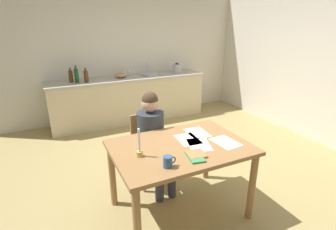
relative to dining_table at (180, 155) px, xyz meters
name	(u,v)px	position (x,y,z in m)	size (l,w,h in m)	color
ground_plane	(182,174)	(0.38, 0.65, -0.70)	(5.20, 5.20, 0.04)	tan
wall_back	(122,55)	(0.38, 3.25, 0.62)	(5.20, 0.12, 2.60)	silver
wall_right	(325,64)	(2.98, 0.65, 0.62)	(0.12, 5.20, 2.60)	silver
kitchen_counter	(130,99)	(0.38, 2.89, -0.23)	(3.12, 0.64, 0.90)	beige
dining_table	(180,155)	(0.00, 0.00, 0.00)	(1.35, 0.94, 0.79)	#9E7042
chair_at_table	(148,145)	(-0.07, 0.71, -0.19)	(0.42, 0.42, 0.87)	#9E7042
person_seated	(153,135)	(-0.06, 0.56, 0.00)	(0.34, 0.60, 1.19)	#333842
coffee_mug	(168,162)	(-0.28, -0.30, 0.16)	(0.12, 0.08, 0.10)	#33598C
candlestick	(139,149)	(-0.44, -0.03, 0.19)	(0.06, 0.06, 0.27)	gold
book_magazine	(196,154)	(0.04, -0.23, 0.12)	(0.17, 0.17, 0.02)	#A77A4B
book_cookery	(195,157)	(0.01, -0.27, 0.12)	(0.13, 0.21, 0.02)	#419151
paper_letter	(199,145)	(0.18, -0.06, 0.11)	(0.21, 0.30, 0.00)	white
paper_bill	(188,139)	(0.14, 0.09, 0.11)	(0.21, 0.30, 0.00)	white
paper_envelope	(226,142)	(0.46, -0.13, 0.11)	(0.21, 0.30, 0.00)	white
paper_receipt	(197,133)	(0.32, 0.20, 0.11)	(0.21, 0.30, 0.00)	white
sink_unit	(150,74)	(0.85, 2.89, 0.24)	(0.36, 0.36, 0.24)	#B2B7BC
bottle_oil	(71,76)	(-0.69, 2.90, 0.33)	(0.07, 0.07, 0.26)	#593319
bottle_vinegar	(76,75)	(-0.60, 2.83, 0.35)	(0.07, 0.07, 0.31)	#194C23
bottle_wine_red	(86,76)	(-0.44, 2.79, 0.33)	(0.08, 0.08, 0.26)	#593319
mixing_bowl	(121,75)	(0.23, 2.91, 0.27)	(0.23, 0.23, 0.10)	tan
stovetop_kettle	(177,68)	(1.46, 2.89, 0.32)	(0.18, 0.18, 0.22)	#B7BABF
wine_glass_near_sink	(129,70)	(0.45, 3.04, 0.33)	(0.07, 0.07, 0.15)	silver
wine_glass_by_kettle	(124,71)	(0.33, 3.04, 0.33)	(0.07, 0.07, 0.15)	silver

